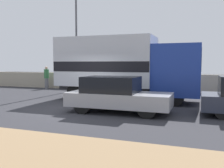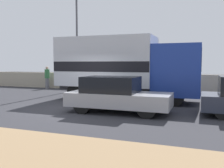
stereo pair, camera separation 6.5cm
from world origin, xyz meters
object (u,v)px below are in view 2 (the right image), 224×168
Objects in this scene: box_truck at (123,66)px; pedestrian at (47,77)px; car_hatchback at (116,95)px; street_lamp at (77,28)px.

box_truck is 4.28× the size of pedestrian.
pedestrian is at bearing 138.97° from car_hatchback.
car_hatchback is at bearing -76.84° from box_truck.
street_lamp is 1.06× the size of box_truck.
pedestrian is (-2.82, 0.28, -3.66)m from street_lamp.
box_truck reaches higher than pedestrian.
pedestrian is (-7.47, 3.92, -0.97)m from box_truck.
street_lamp reaches higher than pedestrian.
car_hatchback is (0.76, -3.24, -1.15)m from box_truck.
street_lamp is 9.56m from car_hatchback.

